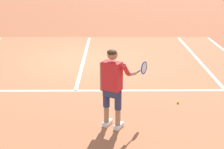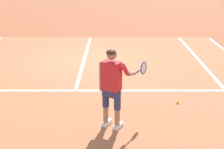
{
  "view_description": "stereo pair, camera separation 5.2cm",
  "coord_description": "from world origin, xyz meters",
  "views": [
    {
      "loc": [
        0.95,
        -11.04,
        3.36
      ],
      "look_at": [
        0.99,
        -4.51,
        1.05
      ],
      "focal_mm": 51.75,
      "sensor_mm": 36.0,
      "label": 1
    },
    {
      "loc": [
        1.0,
        -11.04,
        3.36
      ],
      "look_at": [
        0.99,
        -4.51,
        1.05
      ],
      "focal_mm": 51.75,
      "sensor_mm": 36.0,
      "label": 2
    }
  ],
  "objects": [
    {
      "name": "ground_plane",
      "position": [
        0.0,
        0.0,
        0.0
      ],
      "size": [
        80.0,
        80.0,
        0.0
      ],
      "primitive_type": "plane",
      "color": "#9E5133"
    },
    {
      "name": "tennis_player",
      "position": [
        1.01,
        -4.89,
        0.99
      ],
      "size": [
        1.04,
        0.91,
        1.71
      ],
      "color": "white",
      "rests_on": "ground"
    },
    {
      "name": "line_centre_service",
      "position": [
        0.0,
        0.34,
        0.0
      ],
      "size": [
        0.1,
        6.4,
        0.01
      ],
      "primitive_type": "cube",
      "color": "white",
      "rests_on": "ground"
    },
    {
      "name": "tennis_ball_near_feet",
      "position": [
        2.64,
        -3.72,
        0.03
      ],
      "size": [
        0.07,
        0.07,
        0.07
      ],
      "primitive_type": "sphere",
      "color": "#CCE02D",
      "rests_on": "ground"
    },
    {
      "name": "line_singles_right",
      "position": [
        4.12,
        -1.2,
        0.0
      ],
      "size": [
        0.1,
        9.48,
        0.01
      ],
      "primitive_type": "cube",
      "color": "white",
      "rests_on": "ground"
    },
    {
      "name": "court_inner_surface",
      "position": [
        0.0,
        -1.2,
        0.0
      ],
      "size": [
        10.98,
        9.88,
        0.0
      ],
      "primitive_type": "cube",
      "color": "#B2603D",
      "rests_on": "ground"
    },
    {
      "name": "line_service",
      "position": [
        0.0,
        -2.86,
        0.0
      ],
      "size": [
        8.23,
        0.1,
        0.01
      ],
      "primitive_type": "cube",
      "color": "white",
      "rests_on": "ground"
    }
  ]
}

